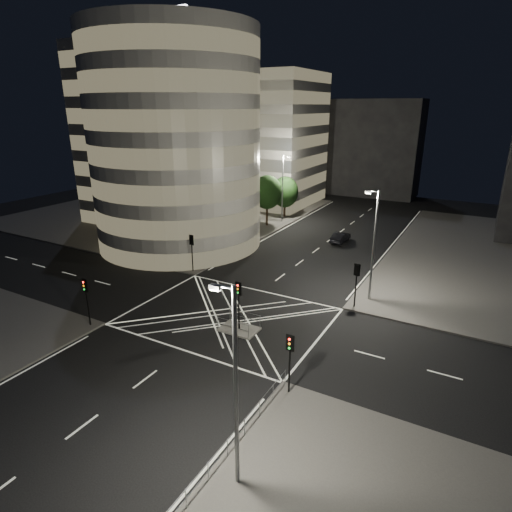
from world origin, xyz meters
The scene contains 24 objects.
ground centered at (0.00, 0.00, 0.00)m, with size 120.00×120.00×0.00m, color black.
sidewalk_far_left centered at (-29.00, 27.00, 0.07)m, with size 42.00×42.00×0.15m, color #4C4947.
central_island centered at (2.00, -1.50, 0.07)m, with size 3.00×2.00×0.15m, color slate.
office_tower_curved centered at (-20.74, 18.74, 12.65)m, with size 30.00×29.00×27.20m.
office_block_rear centered at (-22.00, 42.00, 11.15)m, with size 24.00×16.00×22.00m, color #9B9892.
building_far_end centered at (-4.00, 58.00, 9.00)m, with size 18.00×8.00×18.00m, color black.
tree_a centered at (-10.50, 9.00, 4.03)m, with size 4.10×4.10×6.25m.
tree_b centered at (-10.50, 15.00, 5.02)m, with size 4.49×4.49×7.46m.
tree_c centered at (-10.50, 21.00, 4.63)m, with size 3.64×3.64×6.59m.
tree_d centered at (-10.50, 27.00, 5.04)m, with size 4.25×4.25×7.35m.
tree_e centered at (-10.50, 33.00, 4.06)m, with size 4.20×4.20×6.34m.
traffic_signal_fl centered at (-8.80, 6.80, 2.91)m, with size 0.55×0.22×4.00m.
traffic_signal_nl centered at (-8.80, -6.80, 2.91)m, with size 0.55×0.22×4.00m.
traffic_signal_fr centered at (8.80, 6.80, 2.91)m, with size 0.55×0.22×4.00m.
traffic_signal_nr centered at (8.80, -6.80, 2.91)m, with size 0.55×0.22×4.00m.
traffic_signal_island centered at (2.00, -1.50, 2.91)m, with size 0.55×0.22×4.00m.
street_lamp_left_near centered at (-9.44, 12.00, 5.54)m, with size 1.25×0.25×10.00m.
street_lamp_left_far centered at (-9.44, 30.00, 5.54)m, with size 1.25×0.25×10.00m.
street_lamp_right_far centered at (9.44, 9.00, 5.54)m, with size 1.25×0.25×10.00m.
street_lamp_right_near centered at (9.44, -14.00, 5.54)m, with size 1.25×0.25×10.00m.
railing_near_right centered at (8.30, -12.15, 0.70)m, with size 0.06×11.70×1.10m, color slate.
railing_island_south centered at (2.00, -2.40, 0.70)m, with size 2.80×0.06×1.10m, color slate.
railing_island_north centered at (2.00, -0.60, 0.70)m, with size 2.80×0.06×1.10m, color slate.
sedan centered at (1.50, 24.75, 0.66)m, with size 1.41×4.04×1.33m, color black.
Camera 1 is at (17.77, -27.08, 16.84)m, focal length 30.00 mm.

